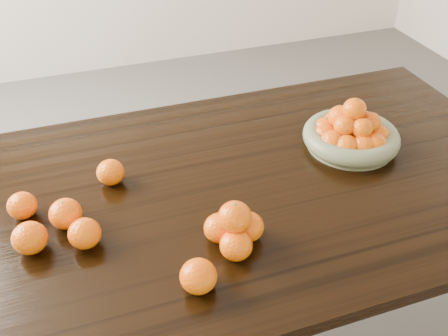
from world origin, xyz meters
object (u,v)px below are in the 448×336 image
object	(u,v)px
dining_table	(208,213)
loose_orange_0	(66,214)
orange_pyramid	(235,229)
fruit_bowl	(351,134)

from	to	relation	value
dining_table	loose_orange_0	world-z (taller)	loose_orange_0
dining_table	orange_pyramid	bearing A→B (deg)	-89.75
orange_pyramid	loose_orange_0	xyz separation A→B (m)	(-0.38, 0.20, -0.01)
dining_table	orange_pyramid	xyz separation A→B (m)	(0.00, -0.22, 0.14)
dining_table	orange_pyramid	distance (m)	0.27
dining_table	loose_orange_0	xyz separation A→B (m)	(-0.38, -0.02, 0.13)
fruit_bowl	orange_pyramid	size ratio (longest dim) A/B	2.03
orange_pyramid	loose_orange_0	world-z (taller)	orange_pyramid
orange_pyramid	loose_orange_0	bearing A→B (deg)	152.01
fruit_bowl	loose_orange_0	distance (m)	0.88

